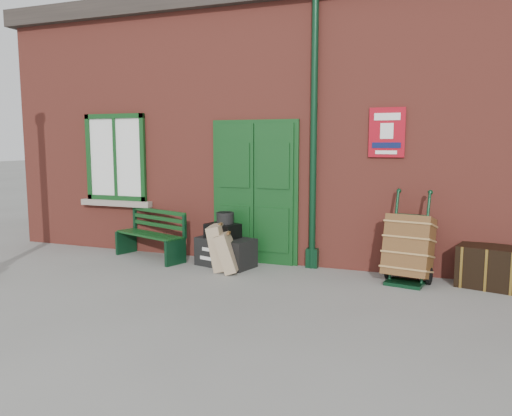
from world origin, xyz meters
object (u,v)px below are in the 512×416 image
at_px(houdini_trunk, 226,252).
at_px(dark_trunk, 489,267).
at_px(bench, 152,233).
at_px(porter_trolley, 409,248).

distance_m(houdini_trunk, dark_trunk, 3.74).
distance_m(bench, houdini_trunk, 1.37).
height_order(bench, houdini_trunk, bench).
bearing_deg(dark_trunk, bench, -165.22).
relative_size(bench, dark_trunk, 1.84).
bearing_deg(dark_trunk, porter_trolley, -158.75).
xyz_separation_m(bench, houdini_trunk, (1.35, -0.06, -0.20)).
bearing_deg(dark_trunk, houdini_trunk, -163.80).
distance_m(houdini_trunk, porter_trolley, 2.73).
height_order(bench, dark_trunk, bench).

